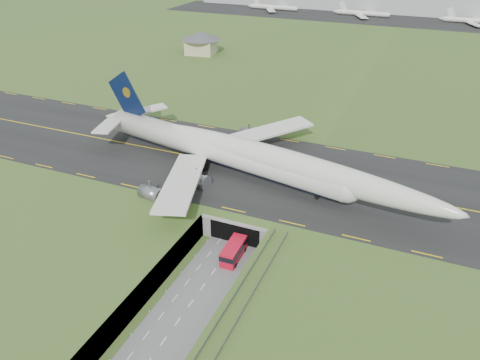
% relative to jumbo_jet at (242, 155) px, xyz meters
% --- Properties ---
extents(ground, '(900.00, 900.00, 0.00)m').
position_rel_jumbo_jet_xyz_m(ground, '(6.70, -28.21, -11.87)').
color(ground, '#395622').
rests_on(ground, ground).
extents(airfield_deck, '(800.00, 800.00, 6.00)m').
position_rel_jumbo_jet_xyz_m(airfield_deck, '(6.70, -28.21, -8.87)').
color(airfield_deck, gray).
rests_on(airfield_deck, ground).
extents(trench_road, '(12.00, 75.00, 0.20)m').
position_rel_jumbo_jet_xyz_m(trench_road, '(6.70, -35.71, -11.77)').
color(trench_road, slate).
rests_on(trench_road, ground).
extents(taxiway, '(800.00, 44.00, 0.18)m').
position_rel_jumbo_jet_xyz_m(taxiway, '(6.70, 4.79, -5.78)').
color(taxiway, black).
rests_on(taxiway, airfield_deck).
extents(tunnel_portal, '(17.00, 22.30, 6.00)m').
position_rel_jumbo_jet_xyz_m(tunnel_portal, '(6.70, -11.49, -8.54)').
color(tunnel_portal, gray).
rests_on(tunnel_portal, ground).
extents(guideway, '(3.00, 53.00, 7.05)m').
position_rel_jumbo_jet_xyz_m(guideway, '(17.70, -47.32, -6.55)').
color(guideway, '#A8A8A3').
rests_on(guideway, ground).
extents(jumbo_jet, '(104.35, 64.50, 21.75)m').
position_rel_jumbo_jet_xyz_m(jumbo_jet, '(0.00, 0.00, 0.00)').
color(jumbo_jet, silver).
rests_on(jumbo_jet, ground).
extents(shuttle_tram, '(3.61, 8.80, 3.52)m').
position_rel_jumbo_jet_xyz_m(shuttle_tram, '(8.67, -25.26, -9.95)').
color(shuttle_tram, red).
rests_on(shuttle_tram, ground).
extents(service_building, '(22.34, 22.34, 10.65)m').
position_rel_jumbo_jet_xyz_m(service_building, '(-68.29, 110.18, 0.44)').
color(service_building, '#C5B88E').
rests_on(service_building, ground).
extents(cargo_terminal, '(320.00, 67.00, 15.60)m').
position_rel_jumbo_jet_xyz_m(cargo_terminal, '(6.53, 271.21, 2.08)').
color(cargo_terminal, '#B2B2B2').
rests_on(cargo_terminal, ground).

